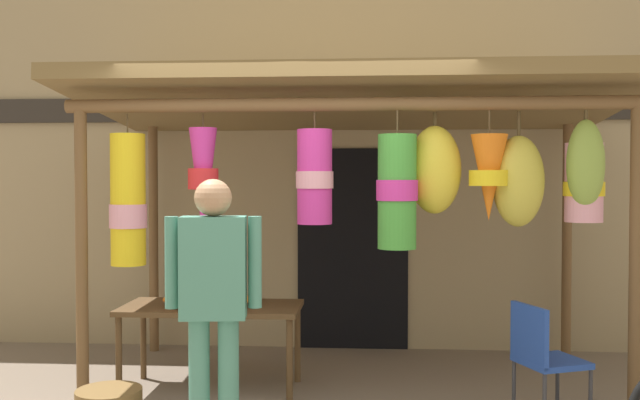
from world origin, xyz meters
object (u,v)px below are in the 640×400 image
(folding_chair, at_px, (542,353))
(customer_foreground, at_px, (213,291))
(flower_heap_on_table, at_px, (209,299))
(display_table, at_px, (212,314))

(folding_chair, relative_size, customer_foreground, 0.50)
(folding_chair, bearing_deg, customer_foreground, -163.91)
(flower_heap_on_table, height_order, folding_chair, folding_chair)
(display_table, xyz_separation_m, folding_chair, (2.44, -0.66, -0.12))
(display_table, bearing_deg, flower_heap_on_table, -96.12)
(display_table, height_order, flower_heap_on_table, flower_heap_on_table)
(display_table, height_order, folding_chair, folding_chair)
(folding_chair, bearing_deg, display_table, 164.78)
(flower_heap_on_table, bearing_deg, folding_chair, -13.76)
(display_table, bearing_deg, customer_foreground, -76.85)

